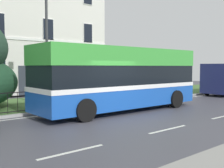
% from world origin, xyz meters
% --- Properties ---
extents(ground_plane, '(60.00, 56.00, 0.18)m').
position_xyz_m(ground_plane, '(0.00, 1.19, -0.01)').
color(ground_plane, '#44434C').
extents(georgian_townhouse, '(15.44, 9.15, 12.68)m').
position_xyz_m(georgian_townhouse, '(0.32, 16.31, 6.49)').
color(georgian_townhouse, silver).
rests_on(georgian_townhouse, ground_plane).
extents(iron_verge_railing, '(15.08, 0.04, 0.97)m').
position_xyz_m(iron_verge_railing, '(0.32, 4.40, 0.62)').
color(iron_verge_railing, black).
rests_on(iron_verge_railing, ground_plane).
extents(single_decker_bus, '(9.11, 2.71, 3.17)m').
position_xyz_m(single_decker_bus, '(1.48, 2.41, 1.67)').
color(single_decker_bus, '#1950B4').
rests_on(single_decker_bus, ground_plane).
extents(street_lamp_post, '(0.36, 0.24, 7.16)m').
position_xyz_m(street_lamp_post, '(-1.12, 5.35, 4.20)').
color(street_lamp_post, '#333338').
rests_on(street_lamp_post, ground_plane).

